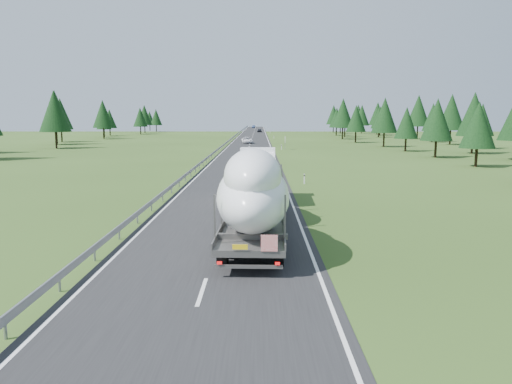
{
  "coord_description": "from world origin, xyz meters",
  "views": [
    {
      "loc": [
        2.12,
        -17.75,
        6.47
      ],
      "look_at": [
        1.95,
        10.25,
        2.21
      ],
      "focal_mm": 35.0,
      "sensor_mm": 36.0,
      "label": 1
    }
  ],
  "objects_px": {
    "highway_sign": "(285,140)",
    "distant_van": "(247,140)",
    "distant_car_blue": "(254,127)",
    "boat_truck": "(256,185)",
    "distant_car_dark": "(260,130)"
  },
  "relations": [
    {
      "from": "boat_truck",
      "to": "distant_car_blue",
      "type": "bearing_deg",
      "value": 90.65
    },
    {
      "from": "distant_van",
      "to": "distant_car_blue",
      "type": "relative_size",
      "value": 1.21
    },
    {
      "from": "distant_van",
      "to": "boat_truck",
      "type": "bearing_deg",
      "value": -92.62
    },
    {
      "from": "boat_truck",
      "to": "distant_car_blue",
      "type": "xyz_separation_m",
      "value": [
        -2.92,
        256.9,
        -1.84
      ]
    },
    {
      "from": "distant_van",
      "to": "distant_car_dark",
      "type": "relative_size",
      "value": 1.33
    },
    {
      "from": "highway_sign",
      "to": "boat_truck",
      "type": "relative_size",
      "value": 0.12
    },
    {
      "from": "distant_van",
      "to": "distant_car_dark",
      "type": "height_order",
      "value": "distant_van"
    },
    {
      "from": "distant_car_dark",
      "to": "distant_car_blue",
      "type": "xyz_separation_m",
      "value": [
        -3.29,
        78.18,
        0.04
      ]
    },
    {
      "from": "boat_truck",
      "to": "distant_car_blue",
      "type": "height_order",
      "value": "boat_truck"
    },
    {
      "from": "boat_truck",
      "to": "distant_van",
      "type": "height_order",
      "value": "boat_truck"
    },
    {
      "from": "highway_sign",
      "to": "distant_car_blue",
      "type": "xyz_separation_m",
      "value": [
        -8.17,
        187.23,
        -1.06
      ]
    },
    {
      "from": "highway_sign",
      "to": "boat_truck",
      "type": "bearing_deg",
      "value": -94.31
    },
    {
      "from": "highway_sign",
      "to": "distant_van",
      "type": "distance_m",
      "value": 24.34
    },
    {
      "from": "boat_truck",
      "to": "distant_car_dark",
      "type": "relative_size",
      "value": 5.23
    },
    {
      "from": "distant_van",
      "to": "distant_car_blue",
      "type": "xyz_separation_m",
      "value": [
        -0.21,
        164.25,
        -0.02
      ]
    }
  ]
}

